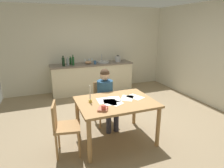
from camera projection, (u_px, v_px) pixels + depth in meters
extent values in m
cube|color=#937F60|center=(121.00, 123.00, 4.23)|extent=(5.20, 5.20, 0.04)
cube|color=beige|center=(88.00, 49.00, 6.17)|extent=(5.20, 0.12, 2.60)
cube|color=beige|center=(219.00, 56.00, 4.74)|extent=(0.12, 5.20, 2.60)
cube|color=beige|center=(92.00, 78.00, 6.10)|extent=(2.47, 0.60, 0.86)
cube|color=#72665B|center=(92.00, 64.00, 5.97)|extent=(2.51, 0.64, 0.04)
cube|color=tan|center=(116.00, 102.00, 3.36)|extent=(1.32, 0.99, 0.04)
cylinder|color=tan|center=(89.00, 142.00, 2.87)|extent=(0.07, 0.07, 0.72)
cylinder|color=tan|center=(158.00, 127.00, 3.29)|extent=(0.07, 0.07, 0.72)
cylinder|color=tan|center=(78.00, 117.00, 3.65)|extent=(0.07, 0.07, 0.72)
cylinder|color=tan|center=(134.00, 108.00, 4.07)|extent=(0.07, 0.07, 0.72)
cube|color=tan|center=(105.00, 102.00, 4.05)|extent=(0.42, 0.42, 0.04)
cube|color=tan|center=(102.00, 90.00, 4.15)|extent=(0.36, 0.04, 0.40)
cylinder|color=tan|center=(100.00, 118.00, 3.91)|extent=(0.04, 0.04, 0.46)
cylinder|color=tan|center=(116.00, 115.00, 4.04)|extent=(0.04, 0.04, 0.46)
cylinder|color=tan|center=(95.00, 111.00, 4.21)|extent=(0.04, 0.04, 0.46)
cylinder|color=tan|center=(109.00, 109.00, 4.34)|extent=(0.04, 0.04, 0.46)
cylinder|color=navy|center=(105.00, 92.00, 3.97)|extent=(0.33, 0.33, 0.50)
sphere|color=#D8AD8C|center=(105.00, 75.00, 3.87)|extent=(0.20, 0.20, 0.20)
sphere|color=#473323|center=(105.00, 73.00, 3.85)|extent=(0.19, 0.19, 0.19)
cylinder|color=#383847|center=(105.00, 108.00, 3.84)|extent=(0.15, 0.38, 0.13)
cylinder|color=#383847|center=(109.00, 122.00, 3.74)|extent=(0.10, 0.10, 0.45)
cylinder|color=#383847|center=(112.00, 106.00, 3.90)|extent=(0.15, 0.38, 0.13)
cylinder|color=#383847|center=(116.00, 121.00, 3.80)|extent=(0.10, 0.10, 0.45)
cube|color=tan|center=(67.00, 127.00, 3.07)|extent=(0.47, 0.47, 0.04)
cube|color=tan|center=(54.00, 116.00, 2.98)|extent=(0.10, 0.36, 0.40)
cylinder|color=tan|center=(79.00, 145.00, 3.01)|extent=(0.04, 0.04, 0.46)
cylinder|color=tan|center=(79.00, 134.00, 3.33)|extent=(0.04, 0.04, 0.46)
cylinder|color=tan|center=(57.00, 147.00, 2.95)|extent=(0.04, 0.04, 0.46)
cylinder|color=tan|center=(59.00, 136.00, 3.27)|extent=(0.04, 0.04, 0.46)
cylinder|color=#D84C3F|center=(104.00, 108.00, 2.94)|extent=(0.07, 0.07, 0.09)
torus|color=#D84C3F|center=(106.00, 108.00, 2.95)|extent=(0.06, 0.01, 0.06)
cylinder|color=gold|center=(90.00, 101.00, 3.28)|extent=(0.06, 0.06, 0.05)
cylinder|color=white|center=(90.00, 93.00, 3.24)|extent=(0.02, 0.02, 0.25)
cube|color=#B46B51|center=(103.00, 109.00, 3.00)|extent=(0.21, 0.24, 0.03)
cube|color=white|center=(104.00, 101.00, 3.37)|extent=(0.23, 0.31, 0.00)
cube|color=white|center=(114.00, 103.00, 3.28)|extent=(0.32, 0.36, 0.00)
cube|color=white|center=(127.00, 98.00, 3.49)|extent=(0.34, 0.36, 0.00)
cube|color=white|center=(135.00, 97.00, 3.54)|extent=(0.31, 0.36, 0.00)
cube|color=white|center=(115.00, 99.00, 3.43)|extent=(0.27, 0.33, 0.00)
cube|color=white|center=(110.00, 102.00, 3.30)|extent=(0.27, 0.34, 0.00)
cylinder|color=#B2B7BC|center=(103.00, 62.00, 6.08)|extent=(0.36, 0.36, 0.04)
cylinder|color=silver|center=(102.00, 58.00, 6.20)|extent=(0.02, 0.02, 0.24)
cylinder|color=black|center=(63.00, 62.00, 5.55)|extent=(0.08, 0.08, 0.23)
cylinder|color=black|center=(63.00, 57.00, 5.51)|extent=(0.03, 0.03, 0.06)
cylinder|color=#8C999E|center=(68.00, 62.00, 5.63)|extent=(0.08, 0.08, 0.19)
cylinder|color=#8C999E|center=(67.00, 58.00, 5.60)|extent=(0.03, 0.03, 0.05)
cylinder|color=#194C23|center=(71.00, 61.00, 5.74)|extent=(0.07, 0.07, 0.19)
cylinder|color=#194C23|center=(70.00, 57.00, 5.71)|extent=(0.03, 0.03, 0.05)
cylinder|color=#194C23|center=(73.00, 61.00, 5.65)|extent=(0.07, 0.07, 0.24)
cylinder|color=#194C23|center=(73.00, 56.00, 5.60)|extent=(0.03, 0.03, 0.06)
ellipsoid|color=tan|center=(88.00, 62.00, 5.87)|extent=(0.20, 0.20, 0.09)
cylinder|color=#B7BABF|center=(118.00, 59.00, 6.23)|extent=(0.18, 0.18, 0.18)
cone|color=#262628|center=(118.00, 55.00, 6.20)|extent=(0.11, 0.11, 0.04)
cylinder|color=silver|center=(92.00, 62.00, 6.11)|extent=(0.06, 0.06, 0.00)
cylinder|color=silver|center=(92.00, 61.00, 6.10)|extent=(0.01, 0.01, 0.07)
cone|color=silver|center=(92.00, 59.00, 6.08)|extent=(0.07, 0.07, 0.08)
cylinder|color=silver|center=(89.00, 63.00, 6.08)|extent=(0.06, 0.06, 0.00)
cylinder|color=silver|center=(89.00, 61.00, 6.07)|extent=(0.01, 0.01, 0.07)
cone|color=silver|center=(89.00, 59.00, 6.05)|extent=(0.07, 0.07, 0.08)
cylinder|color=silver|center=(85.00, 63.00, 6.03)|extent=(0.06, 0.06, 0.00)
cylinder|color=silver|center=(85.00, 62.00, 6.02)|extent=(0.01, 0.01, 0.07)
cone|color=silver|center=(85.00, 59.00, 6.00)|extent=(0.07, 0.07, 0.08)
cylinder|color=#33598C|center=(95.00, 62.00, 5.83)|extent=(0.08, 0.08, 0.11)
torus|color=#33598C|center=(96.00, 62.00, 5.84)|extent=(0.07, 0.01, 0.07)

